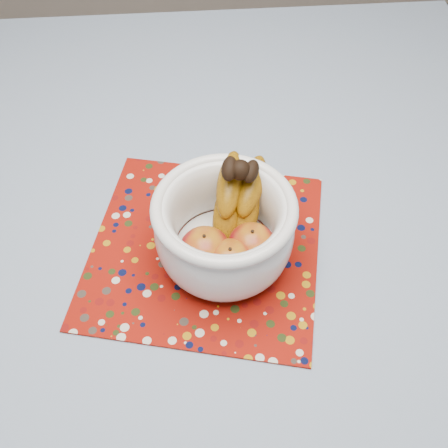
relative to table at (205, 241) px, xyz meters
name	(u,v)px	position (x,y,z in m)	size (l,w,h in m)	color
table	(205,241)	(0.00, 0.00, 0.00)	(1.20, 1.20, 0.75)	brown
tablecloth	(204,213)	(0.00, 0.00, 0.08)	(1.32, 1.32, 0.01)	#607DA0
placemat	(205,248)	(0.00, -0.08, 0.09)	(0.36, 0.36, 0.00)	maroon
fruit_bowl	(229,223)	(0.04, -0.09, 0.16)	(0.22, 0.23, 0.17)	white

